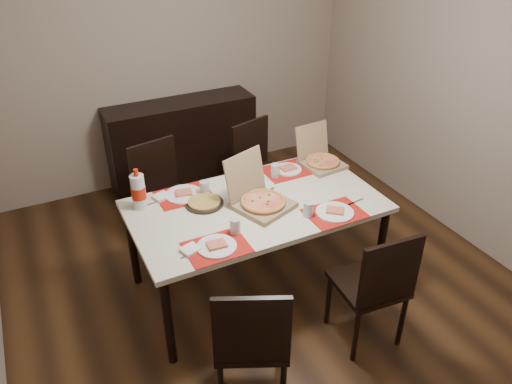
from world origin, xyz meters
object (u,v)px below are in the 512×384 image
sideboard (183,143)px  soda_bottle (139,192)px  chair_near_left (251,339)px  dip_bowl (266,187)px  dining_table (256,212)px  pizza_box_center (260,199)px  chair_far_right (259,167)px  chair_near_right (376,284)px  chair_far_left (162,191)px

sideboard → soda_bottle: size_ratio=4.88×
sideboard → soda_bottle: (-0.81, -1.47, 0.43)m
sideboard → chair_near_left: 2.79m
dip_bowl → soda_bottle: bearing=169.8°
dining_table → pizza_box_center: bearing=-69.2°
sideboard → chair_far_right: bearing=-65.3°
chair_near_left → chair_near_right: (0.92, 0.05, 0.00)m
dining_table → chair_far_left: chair_far_left is taller
dip_bowl → dining_table: bearing=-134.9°
chair_near_left → dip_bowl: 1.30m
soda_bottle → chair_near_right: bearing=-45.5°
chair_far_left → soda_bottle: size_ratio=3.02×
sideboard → dip_bowl: sideboard is taller
chair_near_left → chair_near_right: 0.92m
dining_table → dip_bowl: bearing=45.1°
sideboard → chair_near_left: size_ratio=1.61×
dip_bowl → chair_near_right: bearing=-75.7°
chair_far_left → chair_far_right: same height
sideboard → dining_table: sideboard is taller
chair_near_right → chair_far_right: size_ratio=1.00×
chair_near_left → chair_near_right: bearing=3.3°
dining_table → chair_near_right: chair_near_right is taller
chair_near_right → dip_bowl: (-0.26, 1.04, 0.25)m
sideboard → chair_near_right: 2.71m
soda_bottle → pizza_box_center: bearing=-25.3°
chair_near_right → pizza_box_center: bearing=116.2°
chair_near_right → dining_table: bearing=116.0°
chair_far_right → dip_bowl: bearing=-113.2°
sideboard → chair_near_left: bearing=-101.3°
chair_near_left → chair_far_left: size_ratio=1.00×
sideboard → pizza_box_center: size_ratio=3.01×
sideboard → chair_far_right: chair_far_right is taller
chair_far_left → dip_bowl: size_ratio=7.84×
chair_near_left → chair_near_right: size_ratio=1.00×
chair_near_left → dip_bowl: chair_near_left is taller
chair_far_left → chair_far_right: (0.93, 0.02, 0.00)m
dining_table → chair_near_left: 1.06m
chair_near_right → sideboard: bearing=98.0°
chair_near_right → chair_far_left: 1.95m
soda_bottle → chair_far_right: bearing=24.4°
chair_near_left → pizza_box_center: (0.51, 0.89, 0.30)m
dining_table → chair_near_left: (-0.49, -0.93, -0.17)m
dining_table → chair_near_left: bearing=-118.0°
soda_bottle → chair_far_left: bearing=60.6°
chair_far_right → soda_bottle: size_ratio=3.02×
chair_near_right → dip_bowl: chair_near_right is taller
chair_near_right → chair_far_right: bearing=88.5°
soda_bottle → sideboard: bearing=61.2°
sideboard → chair_far_left: size_ratio=1.61×
chair_near_right → soda_bottle: bearing=134.5°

